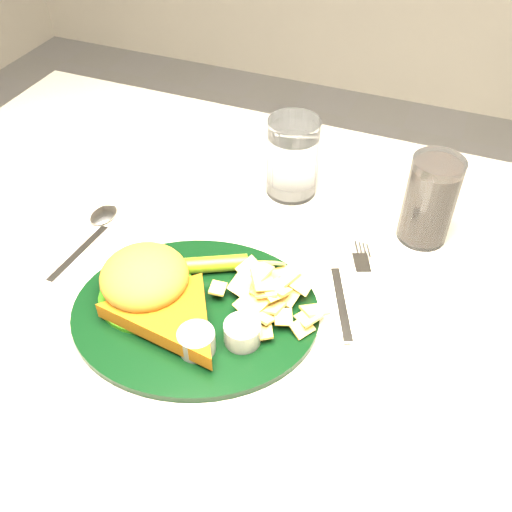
{
  "coord_description": "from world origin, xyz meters",
  "views": [
    {
      "loc": [
        0.22,
        -0.5,
        1.29
      ],
      "look_at": [
        0.03,
        -0.02,
        0.8
      ],
      "focal_mm": 40.0,
      "sensor_mm": 36.0,
      "label": 1
    }
  ],
  "objects_px": {
    "dinner_plate": "(194,295)",
    "water_glass": "(293,157)",
    "fork_napkin": "(343,298)",
    "table": "(245,415)",
    "cola_glass": "(430,200)"
  },
  "relations": [
    {
      "from": "table",
      "to": "dinner_plate",
      "type": "height_order",
      "value": "dinner_plate"
    },
    {
      "from": "water_glass",
      "to": "fork_napkin",
      "type": "distance_m",
      "value": 0.25
    },
    {
      "from": "table",
      "to": "fork_napkin",
      "type": "bearing_deg",
      "value": -3.37
    },
    {
      "from": "water_glass",
      "to": "fork_napkin",
      "type": "relative_size",
      "value": 0.77
    },
    {
      "from": "table",
      "to": "fork_napkin",
      "type": "distance_m",
      "value": 0.41
    },
    {
      "from": "dinner_plate",
      "to": "water_glass",
      "type": "xyz_separation_m",
      "value": [
        0.02,
        0.29,
        0.03
      ]
    },
    {
      "from": "table",
      "to": "cola_glass",
      "type": "relative_size",
      "value": 9.31
    },
    {
      "from": "cola_glass",
      "to": "fork_napkin",
      "type": "relative_size",
      "value": 0.8
    },
    {
      "from": "table",
      "to": "water_glass",
      "type": "height_order",
      "value": "water_glass"
    },
    {
      "from": "table",
      "to": "dinner_plate",
      "type": "xyz_separation_m",
      "value": [
        -0.02,
        -0.1,
        0.41
      ]
    },
    {
      "from": "dinner_plate",
      "to": "cola_glass",
      "type": "distance_m",
      "value": 0.35
    },
    {
      "from": "cola_glass",
      "to": "fork_napkin",
      "type": "height_order",
      "value": "cola_glass"
    },
    {
      "from": "table",
      "to": "water_glass",
      "type": "distance_m",
      "value": 0.48
    },
    {
      "from": "dinner_plate",
      "to": "fork_napkin",
      "type": "distance_m",
      "value": 0.19
    },
    {
      "from": "dinner_plate",
      "to": "water_glass",
      "type": "height_order",
      "value": "water_glass"
    }
  ]
}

